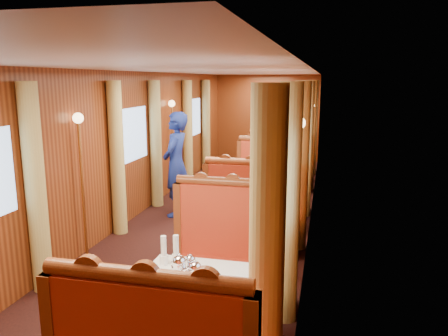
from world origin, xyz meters
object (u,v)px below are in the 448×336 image
(banquette_far_fwd, at_px, (279,171))
(rose_vase_mid, at_px, (263,171))
(banquette_mid_fwd, at_px, (252,221))
(fruit_plate, at_px, (230,285))
(banquette_near_aft, at_px, (229,264))
(table_near, at_px, (204,317))
(passenger, at_px, (269,172))
(teapot_back, at_px, (190,265))
(teapot_left, at_px, (180,269))
(table_far, at_px, (283,164))
(tea_tray, at_px, (194,278))
(rose_vase_far, at_px, (286,141))
(banquette_far_aft, at_px, (287,155))
(steward, at_px, (176,164))
(banquette_mid_aft, at_px, (270,187))
(teapot_right, at_px, (195,274))
(table_mid, at_px, (262,205))

(banquette_far_fwd, distance_m, rose_vase_mid, 2.52)
(banquette_mid_fwd, xyz_separation_m, fruit_plate, (0.26, -2.63, 0.35))
(banquette_mid_fwd, bearing_deg, banquette_near_aft, -90.00)
(table_near, height_order, banquette_near_aft, banquette_near_aft)
(banquette_far_fwd, relative_size, passenger, 1.76)
(banquette_near_aft, height_order, teapot_back, banquette_near_aft)
(banquette_mid_fwd, bearing_deg, teapot_left, -94.08)
(banquette_near_aft, bearing_deg, teapot_back, -97.63)
(table_far, distance_m, tea_tray, 7.07)
(banquette_near_aft, bearing_deg, rose_vase_far, 89.67)
(banquette_far_aft, xyz_separation_m, steward, (-1.57, -4.22, 0.49))
(table_near, height_order, passenger, passenger)
(banquette_mid_aft, relative_size, fruit_plate, 6.15)
(teapot_left, xyz_separation_m, teapot_right, (0.15, -0.05, -0.01))
(banquette_far_aft, xyz_separation_m, teapot_right, (-0.03, -8.13, 0.39))
(rose_vase_far, bearing_deg, teapot_left, -91.75)
(table_near, bearing_deg, rose_vase_mid, 90.07)
(tea_tray, height_order, teapot_left, teapot_left)
(banquette_far_aft, bearing_deg, banquette_mid_fwd, -90.00)
(teapot_left, bearing_deg, banquette_mid_aft, 112.57)
(teapot_back, distance_m, steward, 4.00)
(table_far, bearing_deg, teapot_right, -90.26)
(rose_vase_mid, bearing_deg, steward, 169.87)
(table_near, bearing_deg, passenger, 90.00)
(fruit_plate, bearing_deg, teapot_right, 174.36)
(table_mid, bearing_deg, banquette_far_aft, 90.00)
(rose_vase_mid, bearing_deg, banquette_near_aft, -89.90)
(banquette_mid_fwd, distance_m, teapot_back, 2.46)
(tea_tray, height_order, rose_vase_far, rose_vase_far)
(banquette_far_fwd, xyz_separation_m, passenger, (-0.00, -1.67, 0.32))
(banquette_mid_fwd, xyz_separation_m, banquette_mid_aft, (0.00, 2.03, 0.00))
(table_far, height_order, tea_tray, tea_tray)
(table_mid, distance_m, fruit_plate, 3.68)
(banquette_mid_fwd, xyz_separation_m, steward, (-1.57, 1.31, 0.49))
(teapot_back, bearing_deg, banquette_near_aft, 103.12)
(steward, bearing_deg, table_near, 23.82)
(table_far, distance_m, passenger, 2.71)
(banquette_far_fwd, relative_size, teapot_left, 7.33)
(banquette_far_fwd, relative_size, tea_tray, 3.94)
(teapot_back, xyz_separation_m, passenger, (0.13, 4.26, -0.07))
(rose_vase_far, relative_size, passenger, 0.47)
(table_far, bearing_deg, passenger, -90.00)
(rose_vase_mid, xyz_separation_m, passenger, (0.00, 0.80, -0.19))
(rose_vase_mid, relative_size, rose_vase_far, 1.00)
(tea_tray, relative_size, teapot_left, 1.86)
(table_far, bearing_deg, teapot_left, -91.48)
(banquette_far_aft, bearing_deg, table_near, -90.00)
(rose_vase_mid, bearing_deg, banquette_far_fwd, 89.90)
(rose_vase_mid, distance_m, steward, 1.59)
(steward, bearing_deg, banquette_near_aft, 30.79)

